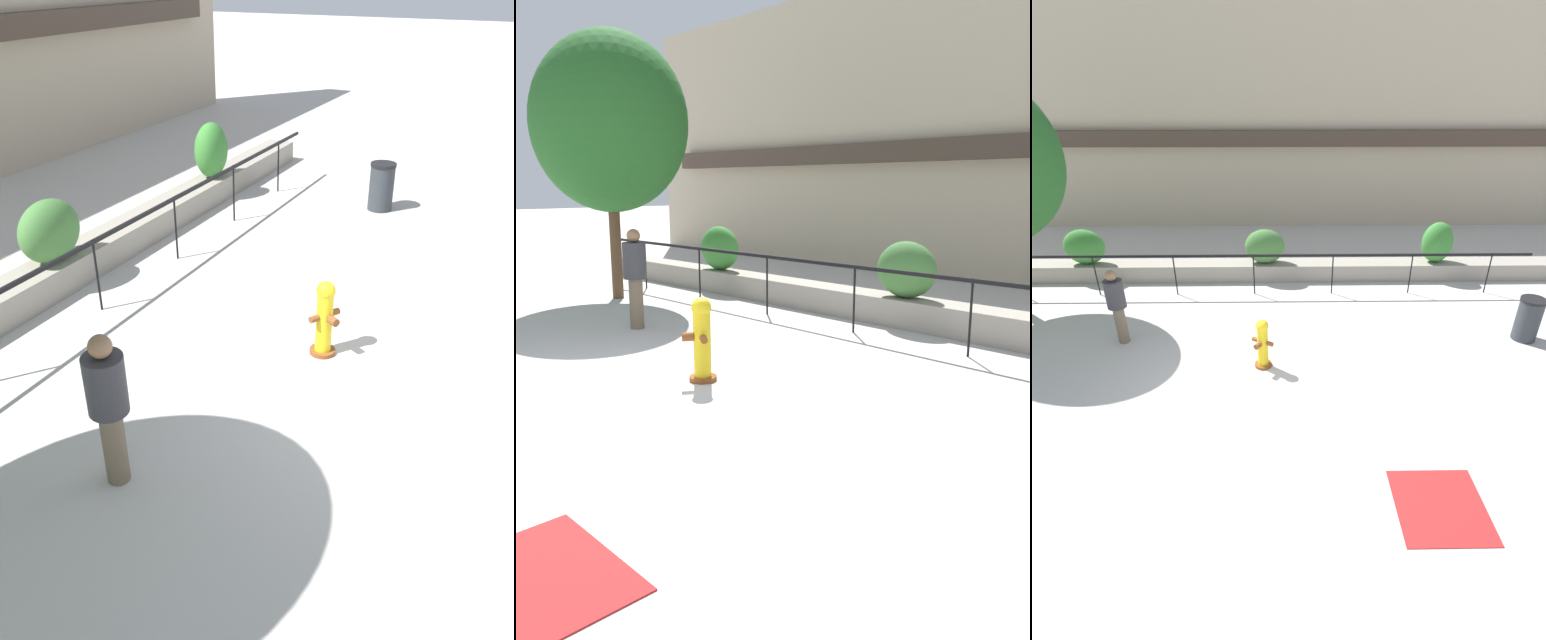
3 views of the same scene
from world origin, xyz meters
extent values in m
plane|color=#BCB7B2|center=(0.00, 0.00, 0.00)|extent=(120.00, 120.00, 0.00)
cube|color=gray|center=(0.00, 6.00, 0.25)|extent=(18.00, 0.70, 0.50)
cube|color=black|center=(0.00, 4.90, 1.12)|extent=(15.00, 0.05, 0.06)
cylinder|color=black|center=(-6.43, 4.90, 0.57)|extent=(0.04, 0.04, 1.15)
cylinder|color=black|center=(-4.29, 4.90, 0.57)|extent=(0.04, 0.04, 1.15)
cylinder|color=black|center=(-2.14, 4.90, 0.57)|extent=(0.04, 0.04, 1.15)
cylinder|color=black|center=(0.00, 4.90, 0.57)|extent=(0.04, 0.04, 1.15)
cylinder|color=black|center=(2.14, 4.90, 0.57)|extent=(0.04, 0.04, 1.15)
ellipsoid|color=#387F33|center=(-4.95, 6.00, 1.01)|extent=(1.19, 0.59, 1.02)
ellipsoid|color=#427538|center=(0.27, 6.00, 1.00)|extent=(1.16, 0.70, 1.00)
cylinder|color=brown|center=(0.37, 1.41, 0.03)|extent=(0.48, 0.48, 0.06)
cylinder|color=gold|center=(0.37, 1.41, 0.48)|extent=(0.30, 0.30, 0.85)
sphere|color=gold|center=(0.37, 1.41, 0.95)|extent=(0.25, 0.25, 0.25)
cylinder|color=brown|center=(0.28, 1.25, 0.59)|extent=(0.17, 0.18, 0.11)
cylinder|color=brown|center=(0.23, 1.49, 0.59)|extent=(0.15, 0.14, 0.09)
cylinder|color=brown|center=(0.52, 1.32, 0.59)|extent=(0.15, 0.14, 0.09)
cylinder|color=brown|center=(-5.72, 3.72, 1.12)|extent=(0.24, 0.24, 2.23)
ellipsoid|color=#235B23|center=(-5.72, 3.72, 3.73)|extent=(3.53, 3.17, 3.70)
cylinder|color=brown|center=(-2.81, 2.41, 0.44)|extent=(0.34, 0.34, 0.88)
cylinder|color=#333338|center=(-2.81, 2.41, 1.19)|extent=(0.56, 0.56, 0.62)
sphere|color=#8C6647|center=(-2.81, 2.41, 1.61)|extent=(0.23, 0.23, 0.23)
cube|color=#B22323|center=(2.95, -2.01, 0.01)|extent=(1.24, 1.24, 0.01)
camera|label=1|loc=(-6.46, -1.02, 4.64)|focal=35.00mm
camera|label=2|loc=(6.52, -3.23, 2.44)|focal=35.00mm
camera|label=3|loc=(0.80, -5.92, 5.12)|focal=24.00mm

